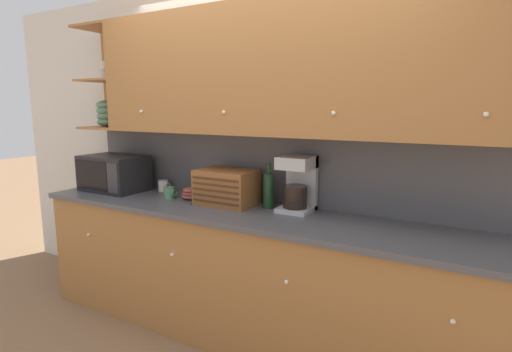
# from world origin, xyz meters

# --- Properties ---
(ground_plane) EXTENTS (24.00, 24.00, 0.00)m
(ground_plane) POSITION_xyz_m (0.00, 0.00, 0.00)
(ground_plane) COLOR #896647
(wall_back) EXTENTS (5.89, 0.06, 2.60)m
(wall_back) POSITION_xyz_m (0.00, 0.03, 1.30)
(wall_back) COLOR silver
(wall_back) RESTS_ON ground_plane
(counter_unit) EXTENTS (3.51, 0.64, 0.95)m
(counter_unit) POSITION_xyz_m (0.00, -0.31, 0.48)
(counter_unit) COLOR #A36B38
(counter_unit) RESTS_ON ground_plane
(backsplash_panel) EXTENTS (3.49, 0.01, 0.52)m
(backsplash_panel) POSITION_xyz_m (0.00, -0.01, 1.21)
(backsplash_panel) COLOR #4C4C51
(backsplash_panel) RESTS_ON counter_unit
(upper_cabinets) EXTENTS (3.49, 0.36, 0.87)m
(upper_cabinets) POSITION_xyz_m (0.16, -0.17, 1.90)
(upper_cabinets) COLOR #A36B38
(upper_cabinets) RESTS_ON backsplash_panel
(microwave) EXTENTS (0.54, 0.37, 0.30)m
(microwave) POSITION_xyz_m (-1.37, -0.28, 1.10)
(microwave) COLOR black
(microwave) RESTS_ON counter_unit
(mug_blue_second) EXTENTS (0.10, 0.09, 0.09)m
(mug_blue_second) POSITION_xyz_m (-0.98, -0.10, 1.00)
(mug_blue_second) COLOR silver
(mug_blue_second) RESTS_ON counter_unit
(mug) EXTENTS (0.10, 0.09, 0.09)m
(mug) POSITION_xyz_m (-0.75, -0.27, 0.99)
(mug) COLOR #4C845B
(mug) RESTS_ON counter_unit
(bowl_stack_on_counter) EXTENTS (0.15, 0.15, 0.09)m
(bowl_stack_on_counter) POSITION_xyz_m (-0.59, -0.21, 0.99)
(bowl_stack_on_counter) COLOR #9E473D
(bowl_stack_on_counter) RESTS_ON counter_unit
(bread_box) EXTENTS (0.42, 0.30, 0.26)m
(bread_box) POSITION_xyz_m (-0.25, -0.22, 1.08)
(bread_box) COLOR brown
(bread_box) RESTS_ON counter_unit
(wine_bottle) EXTENTS (0.08, 0.08, 0.32)m
(wine_bottle) POSITION_xyz_m (0.06, -0.15, 1.09)
(wine_bottle) COLOR #19381E
(wine_bottle) RESTS_ON counter_unit
(coffee_maker) EXTENTS (0.22, 0.24, 0.38)m
(coffee_maker) POSITION_xyz_m (0.28, -0.12, 1.14)
(coffee_maker) COLOR #B7B7BC
(coffee_maker) RESTS_ON counter_unit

